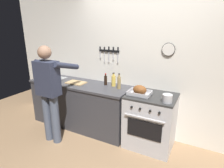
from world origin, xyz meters
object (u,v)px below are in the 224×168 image
at_px(bottle_vinegar, 119,82).
at_px(bottle_soy_sauce, 106,80).
at_px(stove, 150,121).
at_px(person_cook, 49,89).
at_px(saucepan, 167,98).
at_px(roasting_pan, 140,91).
at_px(cutting_board, 76,83).
at_px(bottle_cooking_oil, 114,81).

bearing_deg(bottle_vinegar, bottle_soy_sauce, 165.16).
height_order(stove, person_cook, person_cook).
xyz_separation_m(stove, saucepan, (0.27, -0.17, 0.51)).
distance_m(stove, saucepan, 0.60).
relative_size(roasting_pan, cutting_board, 0.98).
bearing_deg(bottle_soy_sauce, bottle_cooking_oil, 1.68).
bearing_deg(saucepan, person_cook, -165.51).
distance_m(roasting_pan, bottle_vinegar, 0.44).
relative_size(saucepan, bottle_vinegar, 0.51).
relative_size(roasting_pan, saucepan, 2.51).
bearing_deg(stove, bottle_cooking_oil, 169.79).
bearing_deg(stove, roasting_pan, -155.35).
bearing_deg(saucepan, bottle_vinegar, 165.66).
distance_m(roasting_pan, cutting_board, 1.29).
height_order(saucepan, cutting_board, saucepan).
relative_size(bottle_soy_sauce, bottle_cooking_oil, 0.87).
bearing_deg(bottle_vinegar, stove, -4.50).
height_order(cutting_board, bottle_soy_sauce, bottle_soy_sauce).
height_order(person_cook, bottle_soy_sauce, person_cook).
bearing_deg(saucepan, stove, 147.11).
bearing_deg(bottle_soy_sauce, roasting_pan, -16.03).
relative_size(roasting_pan, bottle_cooking_oil, 1.42).
bearing_deg(saucepan, roasting_pan, 168.14).
bearing_deg(stove, saucepan, -32.89).
height_order(person_cook, roasting_pan, person_cook).
bearing_deg(saucepan, bottle_soy_sauce, 165.53).
bearing_deg(roasting_pan, bottle_cooking_oil, 159.36).
distance_m(person_cook, roasting_pan, 1.47).
relative_size(person_cook, saucepan, 11.84).
bearing_deg(cutting_board, bottle_cooking_oil, 13.90).
relative_size(cutting_board, bottle_soy_sauce, 1.66).
bearing_deg(person_cook, stove, -73.33).
xyz_separation_m(person_cook, bottle_soy_sauce, (0.62, 0.77, 0.04)).
height_order(bottle_vinegar, bottle_soy_sauce, bottle_vinegar).
bearing_deg(stove, bottle_soy_sauce, 171.86).
height_order(roasting_pan, bottle_vinegar, bottle_vinegar).
bearing_deg(bottle_vinegar, bottle_cooking_oil, 150.04).
xyz_separation_m(person_cook, roasting_pan, (1.36, 0.56, 0.02)).
distance_m(stove, bottle_soy_sauce, 1.07).
bearing_deg(bottle_soy_sauce, saucepan, -14.47).
xyz_separation_m(saucepan, bottle_cooking_oil, (-1.02, 0.31, 0.04)).
distance_m(cutting_board, bottle_soy_sauce, 0.58).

